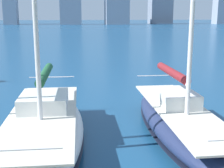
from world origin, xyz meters
name	(u,v)px	position (x,y,z in m)	size (l,w,h in m)	color
sailboat_maroon	(180,120)	(-2.23, -6.85, 0.67)	(2.79, 9.27, 10.98)	navy
sailboat_forest	(44,127)	(2.87, -6.85, 0.69)	(3.36, 9.24, 10.18)	white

